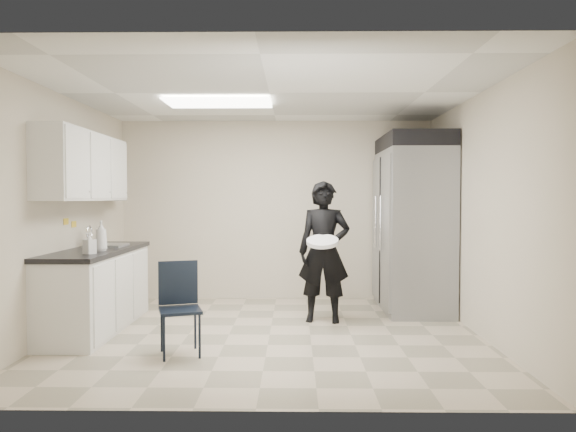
{
  "coord_description": "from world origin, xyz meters",
  "views": [
    {
      "loc": [
        0.27,
        -5.5,
        1.48
      ],
      "look_at": [
        0.2,
        0.2,
        1.28
      ],
      "focal_mm": 32.0,
      "sensor_mm": 36.0,
      "label": 1
    }
  ],
  "objects_px": {
    "commercial_fridge": "(413,231)",
    "lower_counter": "(97,291)",
    "man_tuxedo": "(324,251)",
    "folding_chair": "(180,310)"
  },
  "relations": [
    {
      "from": "man_tuxedo",
      "to": "lower_counter",
      "type": "bearing_deg",
      "value": -163.44
    },
    {
      "from": "lower_counter",
      "to": "commercial_fridge",
      "type": "distance_m",
      "value": 3.98
    },
    {
      "from": "folding_chair",
      "to": "man_tuxedo",
      "type": "relative_size",
      "value": 0.5
    },
    {
      "from": "lower_counter",
      "to": "commercial_fridge",
      "type": "relative_size",
      "value": 0.9
    },
    {
      "from": "lower_counter",
      "to": "folding_chair",
      "type": "height_order",
      "value": "lower_counter"
    },
    {
      "from": "commercial_fridge",
      "to": "lower_counter",
      "type": "bearing_deg",
      "value": -164.12
    },
    {
      "from": "commercial_fridge",
      "to": "man_tuxedo",
      "type": "height_order",
      "value": "commercial_fridge"
    },
    {
      "from": "commercial_fridge",
      "to": "folding_chair",
      "type": "bearing_deg",
      "value": -142.77
    },
    {
      "from": "lower_counter",
      "to": "folding_chair",
      "type": "relative_size",
      "value": 2.25
    },
    {
      "from": "man_tuxedo",
      "to": "folding_chair",
      "type": "bearing_deg",
      "value": -129.35
    }
  ]
}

